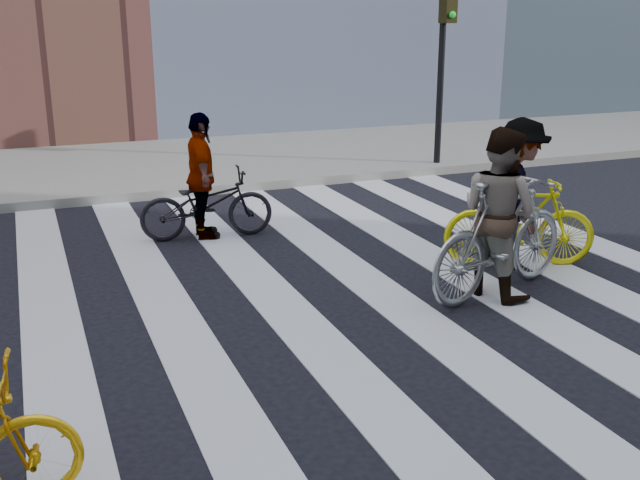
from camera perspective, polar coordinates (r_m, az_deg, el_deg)
ground at (r=7.79m, az=0.97°, el=-4.49°), size 100.00×100.00×0.00m
sidewalk_far at (r=14.72m, az=-10.48°, el=5.77°), size 100.00×5.00×0.15m
zebra_crosswalk at (r=7.79m, az=0.97°, el=-4.45°), size 8.25×10.00×0.01m
traffic_signal at (r=14.02m, az=9.45°, el=14.37°), size 0.22×0.42×3.33m
bike_silver_mid at (r=7.96m, az=13.62°, el=0.26°), size 2.16×1.19×1.25m
bike_yellow_right at (r=8.96m, az=14.99°, el=1.32°), size 1.80×1.14×1.05m
bike_dark_rear at (r=9.88m, az=-8.64°, el=2.71°), size 1.78×0.77×0.91m
rider_mid at (r=7.87m, az=13.45°, el=2.01°), size 0.90×1.02×1.77m
rider_right at (r=8.84m, az=14.89°, el=3.41°), size 1.03×1.28×1.73m
rider_rear at (r=9.78m, az=-9.02°, el=4.79°), size 0.49×1.00×1.65m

